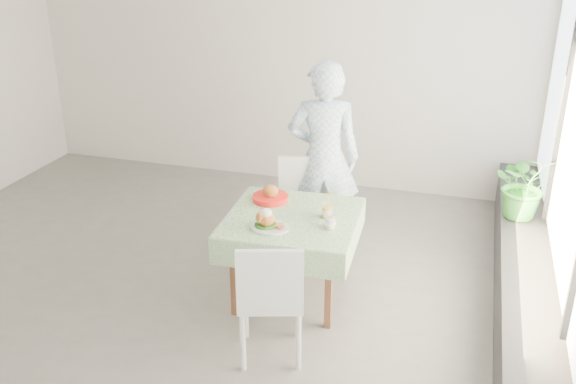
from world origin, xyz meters
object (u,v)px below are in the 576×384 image
(diner, at_px, (324,158))
(juice_cup_orange, at_px, (327,211))
(chair_far, at_px, (301,230))
(main_dish, at_px, (268,222))
(chair_near, at_px, (271,320))
(cafe_table, at_px, (292,247))
(potted_plant, at_px, (525,185))

(diner, distance_m, juice_cup_orange, 0.91)
(diner, relative_size, juice_cup_orange, 7.30)
(chair_far, relative_size, juice_cup_orange, 3.75)
(chair_far, distance_m, main_dish, 1.05)
(chair_far, xyz_separation_m, chair_near, (0.19, -1.47, 0.01))
(cafe_table, bearing_deg, chair_far, 99.30)
(cafe_table, relative_size, potted_plant, 1.79)
(chair_near, height_order, juice_cup_orange, juice_cup_orange)
(cafe_table, xyz_separation_m, juice_cup_orange, (0.27, 0.06, 0.34))
(chair_far, xyz_separation_m, potted_plant, (1.92, 0.41, 0.51))
(cafe_table, xyz_separation_m, chair_near, (0.08, -0.80, -0.16))
(cafe_table, height_order, main_dish, main_dish)
(diner, height_order, potted_plant, diner)
(juice_cup_orange, bearing_deg, diner, 105.69)
(main_dish, bearing_deg, juice_cup_orange, 38.99)
(potted_plant, bearing_deg, chair_far, -167.81)
(diner, distance_m, main_dish, 1.20)
(chair_near, height_order, main_dish, chair_near)
(chair_far, distance_m, potted_plant, 2.03)
(juice_cup_orange, bearing_deg, chair_near, -102.49)
(chair_far, bearing_deg, chair_near, -82.68)
(main_dish, height_order, potted_plant, potted_plant)
(chair_near, bearing_deg, juice_cup_orange, 77.51)
(main_dish, distance_m, potted_plant, 2.35)
(chair_far, relative_size, potted_plant, 1.55)
(cafe_table, bearing_deg, diner, 88.28)
(diner, bearing_deg, chair_far, 49.54)
(chair_far, relative_size, chair_near, 0.98)
(potted_plant, bearing_deg, cafe_table, -149.18)
(cafe_table, bearing_deg, potted_plant, 30.82)
(diner, bearing_deg, cafe_table, 75.32)
(cafe_table, height_order, chair_far, chair_far)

